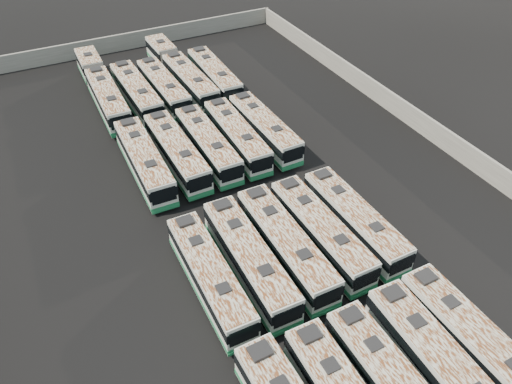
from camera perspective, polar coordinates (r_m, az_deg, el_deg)
The scene contains 19 objects.
ground at distance 42.32m, azimuth -2.57°, elevation -2.10°, with size 140.00×140.00×0.00m, color black.
perimeter_wall at distance 41.60m, azimuth -2.61°, elevation -0.97°, with size 45.20×73.20×2.20m.
bus_front_right at distance 32.69m, azimuth 20.30°, elevation -18.32°, with size 2.69×11.55×3.24m.
bus_front_far_right at distance 34.40m, azimuth 23.75°, elevation -15.71°, with size 2.55×11.37×3.19m.
bus_midfront_far_left at distance 35.18m, azimuth -5.27°, elevation -9.60°, with size 2.43×11.08×3.11m.
bus_midfront_left at distance 36.01m, azimuth -0.75°, elevation -7.72°, with size 2.60×11.53×3.24m.
bus_midfront_center at distance 37.06m, azimuth 3.40°, elevation -6.07°, with size 2.51×11.54×3.25m.
bus_midfront_right at distance 38.34m, azimuth 7.39°, elevation -4.55°, with size 2.56×11.29×3.17m.
bus_midfront_far_right at distance 39.74m, azimuth 11.18°, elevation -3.21°, with size 2.50×11.16×3.13m.
bus_midback_far_left at distance 46.04m, azimuth -12.64°, elevation 3.43°, with size 2.63×11.58×3.25m.
bus_midback_left at distance 46.73m, azimuth -9.05°, elevation 4.52°, with size 2.56×11.38×3.20m.
bus_midback_center at distance 47.47m, azimuth -5.54°, elevation 5.43°, with size 2.40×11.15×3.14m.
bus_midback_right at distance 48.44m, azimuth -2.21°, elevation 6.37°, with size 2.62×11.17×3.13m.
bus_midback_far_right at distance 49.61m, azimuth 0.96°, elevation 7.27°, with size 2.54×11.15×3.13m.
bus_back_far_left at distance 59.49m, azimuth -17.21°, elevation 11.35°, with size 2.74×17.69×3.20m.
bus_back_left at distance 57.26m, azimuth -13.46°, elevation 10.96°, with size 2.70×11.60×3.25m.
bus_back_center at distance 57.80m, azimuth -10.48°, elevation 11.62°, with size 2.62×11.24×3.15m.
bus_back_right at distance 61.15m, azimuth -8.64°, elevation 13.47°, with size 2.85×17.62×3.19m.
bus_back_far_right at distance 59.64m, azimuth -4.77°, elevation 13.08°, with size 2.64×11.32×3.18m.
Camera 1 is at (-12.66, -28.98, 28.13)m, focal length 35.00 mm.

